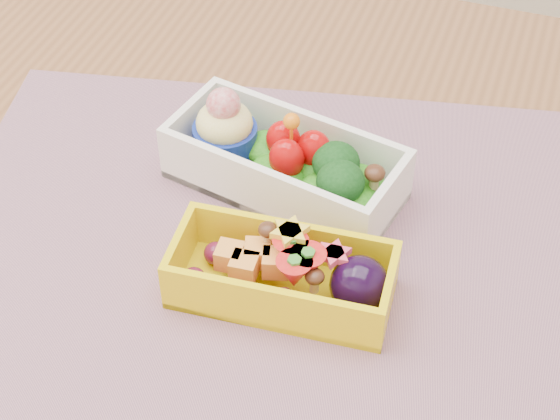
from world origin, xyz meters
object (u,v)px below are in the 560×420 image
(bento_yellow, at_px, (287,274))
(bento_white, at_px, (284,162))
(placemat, at_px, (269,247))
(table, at_px, (231,301))

(bento_yellow, bearing_deg, bento_white, 105.73)
(placemat, bearing_deg, table, 160.76)
(placemat, bearing_deg, bento_yellow, -56.02)
(table, bearing_deg, placemat, -19.24)
(table, relative_size, placemat, 2.27)
(table, height_order, placemat, placemat)
(bento_white, xyz_separation_m, bento_yellow, (0.04, -0.11, -0.00))
(table, height_order, bento_yellow, bento_yellow)
(table, bearing_deg, bento_yellow, -39.25)
(table, distance_m, placemat, 0.11)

